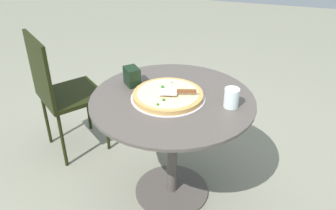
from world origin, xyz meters
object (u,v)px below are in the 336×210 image
(napkin_dispenser, at_px, (132,76))
(patio_chair_far, at_px, (59,88))
(pizza_on_tray, at_px, (168,95))
(drinking_cup, at_px, (231,98))
(patio_table, at_px, (172,125))
(pizza_server, at_px, (178,91))

(napkin_dispenser, xyz_separation_m, patio_chair_far, (-0.13, -0.61, -0.23))
(pizza_on_tray, height_order, drinking_cup, drinking_cup)
(patio_table, xyz_separation_m, drinking_cup, (0.00, 0.33, 0.23))
(pizza_server, relative_size, patio_chair_far, 0.23)
(patio_chair_far, bearing_deg, patio_table, 75.42)
(drinking_cup, bearing_deg, patio_chair_far, -100.96)
(patio_table, height_order, pizza_on_tray, pizza_on_tray)
(pizza_on_tray, xyz_separation_m, drinking_cup, (0.00, 0.35, 0.04))
(napkin_dispenser, bearing_deg, patio_chair_far, 35.10)
(patio_chair_far, bearing_deg, napkin_dispenser, 77.73)
(pizza_server, bearing_deg, patio_chair_far, -104.64)
(pizza_server, bearing_deg, napkin_dispenser, -109.16)
(pizza_server, bearing_deg, pizza_on_tray, -98.17)
(pizza_on_tray, relative_size, drinking_cup, 3.97)
(drinking_cup, height_order, napkin_dispenser, napkin_dispenser)
(patio_table, relative_size, napkin_dispenser, 8.44)
(pizza_on_tray, xyz_separation_m, patio_chair_far, (-0.23, -0.86, -0.19))
(drinking_cup, relative_size, napkin_dispenser, 0.96)
(patio_table, distance_m, napkin_dispenser, 0.38)
(patio_table, distance_m, patio_chair_far, 0.91)
(patio_table, distance_m, pizza_on_tray, 0.20)
(patio_table, bearing_deg, pizza_server, 73.71)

